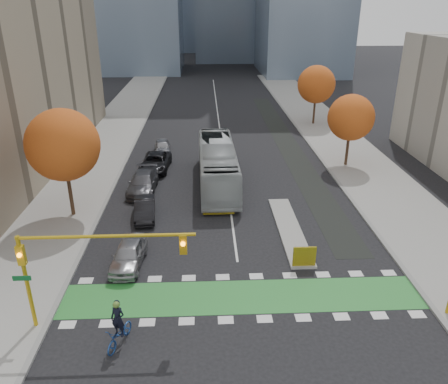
{
  "coord_description": "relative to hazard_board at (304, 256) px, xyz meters",
  "views": [
    {
      "loc": [
        -1.88,
        -18.22,
        14.95
      ],
      "look_at": [
        -0.66,
        9.14,
        3.0
      ],
      "focal_mm": 35.0,
      "sensor_mm": 36.0,
      "label": 1
    }
  ],
  "objects": [
    {
      "name": "hazard_board",
      "position": [
        0.0,
        0.0,
        0.0
      ],
      "size": [
        1.4,
        0.12,
        1.3
      ],
      "primitive_type": "cube",
      "color": "yellow",
      "rests_on": "median_island"
    },
    {
      "name": "parked_car_a",
      "position": [
        -10.72,
        0.8,
        -0.05
      ],
      "size": [
        2.08,
        4.52,
        1.5
      ],
      "primitive_type": "imported",
      "rotation": [
        0.0,
        0.0,
        -0.07
      ],
      "color": "#98999E",
      "rests_on": "ground"
    },
    {
      "name": "tree_west",
      "position": [
        -16.0,
        7.8,
        4.82
      ],
      "size": [
        5.2,
        5.2,
        8.22
      ],
      "color": "#332114",
      "rests_on": "ground"
    },
    {
      "name": "tree_east_far",
      "position": [
        8.5,
        33.8,
        4.44
      ],
      "size": [
        4.8,
        4.8,
        7.65
      ],
      "color": "#332114",
      "rests_on": "ground"
    },
    {
      "name": "curb_east",
      "position": [
        6.0,
        15.8,
        -0.73
      ],
      "size": [
        0.3,
        120.0,
        0.16
      ],
      "primitive_type": "cube",
      "color": "gray",
      "rests_on": "ground"
    },
    {
      "name": "tree_east_near",
      "position": [
        8.0,
        17.8,
        4.06
      ],
      "size": [
        4.4,
        4.4,
        7.08
      ],
      "color": "#332114",
      "rests_on": "ground"
    },
    {
      "name": "bike_lane_paint",
      "position": [
        3.5,
        25.8,
        -0.8
      ],
      "size": [
        2.5,
        50.0,
        0.01
      ],
      "primitive_type": "cube",
      "color": "black",
      "rests_on": "ground"
    },
    {
      "name": "parked_car_b",
      "position": [
        -10.52,
        7.3,
        -0.1
      ],
      "size": [
        1.9,
        4.36,
        1.4
      ],
      "primitive_type": "imported",
      "rotation": [
        0.0,
        0.0,
        0.1
      ],
      "color": "black",
      "rests_on": "ground"
    },
    {
      "name": "parked_car_d",
      "position": [
        -10.73,
        17.53,
        -0.03
      ],
      "size": [
        2.92,
        5.69,
        1.54
      ],
      "primitive_type": "imported",
      "rotation": [
        0.0,
        0.0,
        -0.07
      ],
      "color": "black",
      "rests_on": "ground"
    },
    {
      "name": "bike_crossing",
      "position": [
        -4.0,
        -2.7,
        -0.79
      ],
      "size": [
        20.0,
        3.0,
        0.01
      ],
      "primitive_type": "cube",
      "color": "#2B8332",
      "rests_on": "ground"
    },
    {
      "name": "bus",
      "position": [
        -4.85,
        13.6,
        1.04
      ],
      "size": [
        3.32,
        13.23,
        3.67
      ],
      "primitive_type": "imported",
      "rotation": [
        0.0,
        0.0,
        0.02
      ],
      "color": "#ADB3B5",
      "rests_on": "ground"
    },
    {
      "name": "sidewalk_west",
      "position": [
        -17.5,
        15.8,
        -0.73
      ],
      "size": [
        7.0,
        120.0,
        0.15
      ],
      "primitive_type": "cube",
      "color": "gray",
      "rests_on": "ground"
    },
    {
      "name": "curb_west",
      "position": [
        -14.0,
        15.8,
        -0.73
      ],
      "size": [
        0.3,
        120.0,
        0.16
      ],
      "primitive_type": "cube",
      "color": "gray",
      "rests_on": "ground"
    },
    {
      "name": "parked_car_e",
      "position": [
        -10.5,
        22.69,
        -0.1
      ],
      "size": [
        2.11,
        4.25,
        1.39
      ],
      "primitive_type": "imported",
      "rotation": [
        0.0,
        0.0,
        0.12
      ],
      "color": "gray",
      "rests_on": "ground"
    },
    {
      "name": "traffic_signal_west",
      "position": [
        -11.93,
        -4.71,
        3.23
      ],
      "size": [
        8.53,
        0.56,
        5.2
      ],
      "color": "#BF9914",
      "rests_on": "ground"
    },
    {
      "name": "centre_line",
      "position": [
        -4.0,
        35.8,
        -0.8
      ],
      "size": [
        0.15,
        70.0,
        0.01
      ],
      "primitive_type": "cube",
      "color": "silver",
      "rests_on": "ground"
    },
    {
      "name": "median_island",
      "position": [
        0.0,
        4.8,
        -0.72
      ],
      "size": [
        1.6,
        10.0,
        0.16
      ],
      "primitive_type": "cube",
      "color": "gray",
      "rests_on": "ground"
    },
    {
      "name": "ground",
      "position": [
        -4.0,
        -4.2,
        -0.8
      ],
      "size": [
        300.0,
        300.0,
        0.0
      ],
      "primitive_type": "plane",
      "color": "black",
      "rests_on": "ground"
    },
    {
      "name": "parked_car_c",
      "position": [
        -11.28,
        12.3,
        -0.0
      ],
      "size": [
        2.41,
        5.55,
        1.59
      ],
      "primitive_type": "imported",
      "rotation": [
        0.0,
        0.0,
        -0.03
      ],
      "color": "#4B4B50",
      "rests_on": "ground"
    },
    {
      "name": "cyclist",
      "position": [
        -10.07,
        -6.07,
        0.02
      ],
      "size": [
        1.43,
        2.25,
        2.46
      ],
      "rotation": [
        0.0,
        0.0,
        -0.35
      ],
      "color": "navy",
      "rests_on": "ground"
    },
    {
      "name": "sidewalk_east",
      "position": [
        9.5,
        15.8,
        -0.73
      ],
      "size": [
        7.0,
        120.0,
        0.15
      ],
      "primitive_type": "cube",
      "color": "gray",
      "rests_on": "ground"
    }
  ]
}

